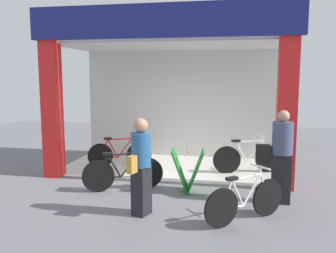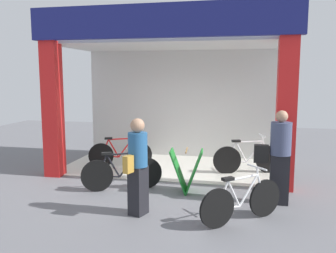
{
  "view_description": "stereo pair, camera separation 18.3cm",
  "coord_description": "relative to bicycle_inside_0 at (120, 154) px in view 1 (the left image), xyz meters",
  "views": [
    {
      "loc": [
        1.59,
        -7.64,
        2.33
      ],
      "look_at": [
        0.0,
        0.68,
        1.15
      ],
      "focal_mm": 38.81,
      "sensor_mm": 36.0,
      "label": 1
    },
    {
      "loc": [
        1.77,
        -7.6,
        2.33
      ],
      "look_at": [
        0.0,
        0.68,
        1.15
      ],
      "focal_mm": 38.81,
      "sensor_mm": 36.0,
      "label": 2
    }
  ],
  "objects": [
    {
      "name": "shop_facade",
      "position": [
        1.33,
        0.4,
        1.69
      ],
      "size": [
        5.74,
        3.01,
        3.8
      ],
      "color": "beige",
      "rests_on": "ground"
    },
    {
      "name": "ground_plane",
      "position": [
        1.33,
        -1.05,
        -0.36
      ],
      "size": [
        19.07,
        19.07,
        0.0
      ],
      "primitive_type": "plane",
      "color": "slate",
      "rests_on": "ground"
    },
    {
      "name": "bicycle_parked_0",
      "position": [
        0.66,
        -1.77,
        0.01
      ],
      "size": [
        1.53,
        0.73,
        0.91
      ],
      "color": "black",
      "rests_on": "ground"
    },
    {
      "name": "pedestrian_0",
      "position": [
        1.37,
        -2.98,
        0.5
      ],
      "size": [
        0.41,
        0.56,
        1.64
      ],
      "color": "black",
      "rests_on": "ground"
    },
    {
      "name": "bicycle_inside_1",
      "position": [
        3.21,
        0.05,
        0.02
      ],
      "size": [
        1.66,
        0.57,
        0.94
      ],
      "color": "black",
      "rests_on": "ground"
    },
    {
      "name": "bicycle_inside_0",
      "position": [
        0.0,
        0.0,
        0.0
      ],
      "size": [
        1.55,
        0.59,
        0.89
      ],
      "color": "black",
      "rests_on": "ground"
    },
    {
      "name": "bicycle_parked_1",
      "position": [
        3.09,
        -2.96,
        -0.0
      ],
      "size": [
        1.24,
        1.09,
        0.88
      ],
      "color": "black",
      "rests_on": "ground"
    },
    {
      "name": "sandwich_board_sign",
      "position": [
        1.98,
        -1.63,
        0.08
      ],
      "size": [
        0.7,
        0.58,
        0.88
      ],
      "color": "#197226",
      "rests_on": "ground"
    },
    {
      "name": "pedestrian_1",
      "position": [
        3.72,
        -1.94,
        0.55
      ],
      "size": [
        0.66,
        0.38,
        1.72
      ],
      "color": "black",
      "rests_on": "ground"
    }
  ]
}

